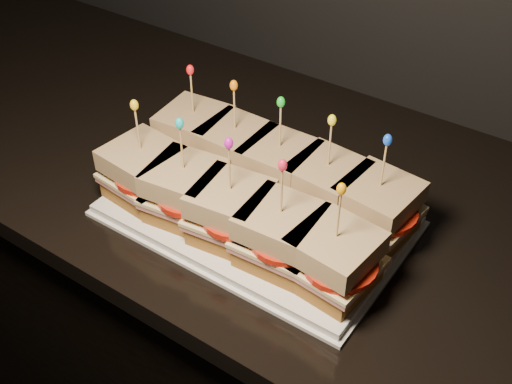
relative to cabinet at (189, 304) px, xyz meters
The scene contains 74 objects.
cabinet is the anchor object (origin of this frame).
granite_slab 0.44m from the cabinet, ahead, with size 2.55×0.66×0.04m, color black.
platter 0.55m from the cabinet, 22.60° to the right, with size 0.43×0.27×0.02m, color white.
platter_rim 0.54m from the cabinet, 22.60° to the right, with size 0.44×0.28×0.01m, color white.
sandwich_0_bread_bot 0.50m from the cabinet, 26.02° to the right, with size 0.10×0.10×0.03m, color brown.
sandwich_0_ham 0.52m from the cabinet, 26.02° to the right, with size 0.11×0.10×0.01m, color #CA6762.
sandwich_0_cheese 0.53m from the cabinet, 26.02° to the right, with size 0.11×0.10×0.01m, color beige.
sandwich_0_tomato 0.54m from the cabinet, 26.08° to the right, with size 0.10×0.10×0.01m, color red.
sandwich_0_bread_top 0.56m from the cabinet, 26.02° to the right, with size 0.10×0.10×0.03m, color brown.
sandwich_0_pick 0.60m from the cabinet, 26.02° to the right, with size 0.00×0.00×0.09m, color tan.
sandwich_0_frill 0.65m from the cabinet, 26.02° to the right, with size 0.01×0.01×0.02m, color red.
sandwich_1_bread_bot 0.52m from the cabinet, 14.58° to the right, with size 0.10×0.10×0.03m, color brown.
sandwich_1_ham 0.54m from the cabinet, 14.58° to the right, with size 0.11×0.10×0.01m, color #CA6762.
sandwich_1_cheese 0.55m from the cabinet, 14.58° to the right, with size 0.11×0.10×0.01m, color beige.
sandwich_1_tomato 0.56m from the cabinet, 15.40° to the right, with size 0.10×0.10×0.01m, color red.
sandwich_1_bread_top 0.57m from the cabinet, 14.58° to the right, with size 0.10×0.10×0.03m, color brown.
sandwich_1_pick 0.62m from the cabinet, 14.58° to the right, with size 0.00×0.00×0.09m, color tan.
sandwich_1_frill 0.66m from the cabinet, 14.58° to the right, with size 0.01×0.01×0.02m, color orange.
sandwich_2_bread_bot 0.56m from the cabinet, 10.05° to the right, with size 0.10×0.10×0.03m, color brown.
sandwich_2_ham 0.57m from the cabinet, 10.05° to the right, with size 0.11×0.10×0.01m, color #CA6762.
sandwich_2_cheese 0.58m from the cabinet, 10.05° to the right, with size 0.11×0.10×0.01m, color beige.
sandwich_2_tomato 0.59m from the cabinet, 10.85° to the right, with size 0.10×0.10×0.01m, color red.
sandwich_2_bread_top 0.60m from the cabinet, 10.05° to the right, with size 0.10×0.10×0.03m, color brown.
sandwich_2_pick 0.65m from the cabinet, 10.05° to the right, with size 0.00×0.00×0.09m, color tan.
sandwich_2_frill 0.69m from the cabinet, 10.05° to the right, with size 0.01×0.01×0.02m, color green.
sandwich_3_bread_bot 0.60m from the cabinet, ahead, with size 0.10×0.10×0.03m, color brown.
sandwich_3_ham 0.61m from the cabinet, ahead, with size 0.11×0.10×0.01m, color #CA6762.
sandwich_3_cheese 0.62m from the cabinet, ahead, with size 0.11×0.10×0.01m, color beige.
sandwich_3_tomato 0.63m from the cabinet, ahead, with size 0.10×0.10×0.01m, color red.
sandwich_3_bread_top 0.64m from the cabinet, ahead, with size 0.10×0.10×0.03m, color brown.
sandwich_3_pick 0.68m from the cabinet, ahead, with size 0.00×0.00×0.09m, color tan.
sandwich_3_frill 0.72m from the cabinet, ahead, with size 0.01×0.01×0.02m, color yellow.
sandwich_4_bread_bot 0.65m from the cabinet, ahead, with size 0.10×0.10×0.03m, color brown.
sandwich_4_ham 0.66m from the cabinet, ahead, with size 0.11×0.10×0.01m, color #CA6762.
sandwich_4_cheese 0.67m from the cabinet, ahead, with size 0.11×0.10×0.01m, color beige.
sandwich_4_tomato 0.68m from the cabinet, ahead, with size 0.10×0.10×0.01m, color red.
sandwich_4_bread_top 0.69m from the cabinet, ahead, with size 0.10×0.10×0.03m, color brown.
sandwich_4_pick 0.73m from the cabinet, ahead, with size 0.00×0.00×0.09m, color tan.
sandwich_4_frill 0.77m from the cabinet, ahead, with size 0.01×0.01×0.02m, color blue.
sandwich_5_bread_bot 0.53m from the cabinet, 61.00° to the right, with size 0.10×0.10×0.03m, color brown.
sandwich_5_ham 0.54m from the cabinet, 61.00° to the right, with size 0.11×0.10×0.01m, color #CA6762.
sandwich_5_cheese 0.55m from the cabinet, 61.00° to the right, with size 0.11×0.10×0.01m, color beige.
sandwich_5_tomato 0.56m from the cabinet, 58.87° to the right, with size 0.10×0.10×0.01m, color red.
sandwich_5_bread_top 0.58m from the cabinet, 61.00° to the right, with size 0.10×0.10×0.03m, color brown.
sandwich_5_pick 0.62m from the cabinet, 61.00° to the right, with size 0.00×0.00×0.09m, color tan.
sandwich_5_frill 0.67m from the cabinet, 61.00° to the right, with size 0.01×0.01×0.02m, color yellow.
sandwich_6_bread_bot 0.55m from the cabinet, 43.87° to the right, with size 0.10×0.10×0.03m, color brown.
sandwich_6_ham 0.56m from the cabinet, 43.87° to the right, with size 0.11×0.10×0.01m, color #CA6762.
sandwich_6_cheese 0.57m from the cabinet, 43.87° to the right, with size 0.11×0.10×0.01m, color beige.
sandwich_6_tomato 0.58m from the cabinet, 42.98° to the right, with size 0.10×0.10×0.01m, color red.
sandwich_6_bread_top 0.60m from the cabinet, 43.87° to the right, with size 0.10×0.10×0.03m, color brown.
sandwich_6_pick 0.64m from the cabinet, 43.87° to the right, with size 0.00×0.00×0.09m, color tan.
sandwich_6_frill 0.68m from the cabinet, 43.87° to the right, with size 0.01×0.01×0.02m, color #14B3BA.
sandwich_7_bread_bot 0.58m from the cabinet, 33.24° to the right, with size 0.10×0.10×0.03m, color brown.
sandwich_7_ham 0.60m from the cabinet, 33.24° to the right, with size 0.11×0.10×0.01m, color #CA6762.
sandwich_7_cheese 0.60m from the cabinet, 33.24° to the right, with size 0.11×0.10×0.01m, color beige.
sandwich_7_tomato 0.61m from the cabinet, 32.96° to the right, with size 0.10×0.10×0.01m, color red.
sandwich_7_bread_top 0.63m from the cabinet, 33.24° to the right, with size 0.10×0.10×0.03m, color brown.
sandwich_7_pick 0.67m from the cabinet, 33.24° to the right, with size 0.00×0.00×0.09m, color tan.
sandwich_7_frill 0.71m from the cabinet, 33.24° to the right, with size 0.01×0.01×0.02m, color #C211B5.
sandwich_8_bread_bot 0.62m from the cabinet, 26.43° to the right, with size 0.10×0.10×0.03m, color brown.
sandwich_8_ham 0.63m from the cabinet, 26.43° to the right, with size 0.11×0.10×0.01m, color #CA6762.
sandwich_8_cheese 0.64m from the cabinet, 26.43° to the right, with size 0.11×0.10×0.01m, color beige.
sandwich_8_tomato 0.65m from the cabinet, 26.43° to the right, with size 0.10×0.10×0.01m, color red.
sandwich_8_bread_top 0.66m from the cabinet, 26.43° to the right, with size 0.10×0.10×0.03m, color brown.
sandwich_8_pick 0.70m from the cabinet, 26.43° to the right, with size 0.00×0.00×0.09m, color tan.
sandwich_8_frill 0.74m from the cabinet, 26.43° to the right, with size 0.01×0.01×0.02m, color red.
sandwich_9_bread_bot 0.67m from the cabinet, 21.82° to the right, with size 0.10×0.10×0.03m, color brown.
sandwich_9_ham 0.68m from the cabinet, 21.82° to the right, with size 0.11×0.10×0.01m, color #CA6762.
sandwich_9_cheese 0.69m from the cabinet, 21.82° to the right, with size 0.11×0.10×0.01m, color beige.
sandwich_9_tomato 0.70m from the cabinet, 21.95° to the right, with size 0.10×0.10×0.01m, color red.
sandwich_9_bread_top 0.71m from the cabinet, 21.82° to the right, with size 0.10×0.10×0.03m, color brown.
sandwich_9_pick 0.75m from the cabinet, 21.82° to the right, with size 0.00×0.00×0.09m, color tan.
sandwich_9_frill 0.78m from the cabinet, 21.82° to the right, with size 0.01×0.01×0.02m, color orange.
Camera 1 is at (1.10, 0.98, 1.53)m, focal length 45.00 mm.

